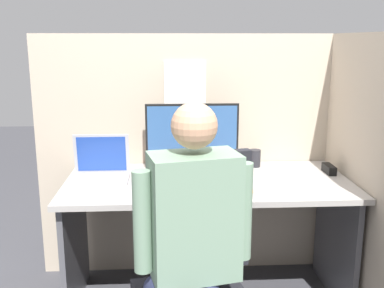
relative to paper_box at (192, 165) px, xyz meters
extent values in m
cube|color=tan|center=(0.08, 0.18, 0.01)|extent=(2.08, 0.04, 1.54)
cube|color=white|center=(-0.04, 0.16, 0.44)|extent=(0.25, 0.01, 0.35)
cube|color=tan|center=(0.89, -0.28, 0.01)|extent=(0.04, 1.38, 1.54)
cube|color=#9E9993|center=(0.08, -0.21, -0.04)|extent=(1.58, 0.73, 0.03)
cube|color=#4C4C51|center=(-0.68, -0.21, -0.41)|extent=(0.03, 0.62, 0.71)
cube|color=#4C4C51|center=(0.83, -0.21, -0.41)|extent=(0.03, 0.62, 0.71)
cube|color=red|center=(0.00, 0.00, 0.00)|extent=(0.33, 0.24, 0.05)
cylinder|color=black|center=(0.00, 0.00, 0.03)|extent=(0.22, 0.22, 0.01)
cylinder|color=black|center=(0.00, 0.00, 0.06)|extent=(0.04, 0.04, 0.05)
cube|color=black|center=(0.00, 0.00, 0.23)|extent=(0.55, 0.02, 0.30)
cube|color=#2D5184|center=(0.00, -0.01, 0.23)|extent=(0.53, 0.00, 0.27)
cube|color=#99999E|center=(-0.52, -0.21, -0.02)|extent=(0.31, 0.23, 0.02)
cube|color=silver|center=(-0.52, -0.20, 0.00)|extent=(0.26, 0.13, 0.00)
cube|color=#99999E|center=(-0.52, -0.11, 0.11)|extent=(0.31, 0.03, 0.23)
cube|color=#1E3D93|center=(-0.52, -0.11, 0.11)|extent=(0.27, 0.02, 0.20)
ellipsoid|color=silver|center=(-0.28, -0.37, -0.01)|extent=(0.07, 0.04, 0.03)
cube|color=black|center=(0.80, -0.12, 0.00)|extent=(0.05, 0.13, 0.05)
cone|color=orange|center=(0.27, -0.45, -0.01)|extent=(0.04, 0.13, 0.04)
cylinder|color=green|center=(0.27, -0.37, -0.01)|extent=(0.02, 0.02, 0.02)
cube|color=black|center=(0.01, -0.71, -0.02)|extent=(0.44, 0.14, 0.55)
cube|color=gray|center=(-0.05, -0.96, 0.07)|extent=(0.37, 0.27, 0.50)
sphere|color=tan|center=(-0.05, -0.96, 0.43)|extent=(0.18, 0.18, 0.18)
cylinder|color=gray|center=(-0.25, -1.01, 0.07)|extent=(0.07, 0.07, 0.40)
cylinder|color=gray|center=(0.15, -0.92, 0.07)|extent=(0.07, 0.07, 0.40)
cylinder|color=#232328|center=(0.39, 0.05, 0.03)|extent=(0.07, 0.07, 0.11)
camera|label=1|loc=(-0.15, -2.60, 0.74)|focal=42.00mm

